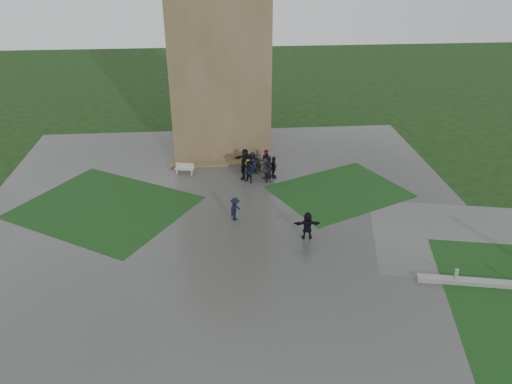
{
  "coord_description": "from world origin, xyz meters",
  "views": [
    {
      "loc": [
        -0.44,
        -27.39,
        17.01
      ],
      "look_at": [
        2.1,
        3.16,
        1.2
      ],
      "focal_mm": 35.0,
      "sensor_mm": 36.0,
      "label": 1
    }
  ],
  "objects": [
    {
      "name": "lawn_inset_left",
      "position": [
        -8.5,
        4.0,
        0.03
      ],
      "size": [
        14.1,
        13.46,
        0.01
      ],
      "primitive_type": "cube",
      "rotation": [
        0.0,
        0.0,
        -0.56
      ],
      "color": "#123512",
      "rests_on": "plaza"
    },
    {
      "name": "tower_plinth",
      "position": [
        0.0,
        10.6,
        0.13
      ],
      "size": [
        9.0,
        0.8,
        0.22
      ],
      "primitive_type": "cube",
      "color": "brown",
      "rests_on": "plaza"
    },
    {
      "name": "lawn_inset_right",
      "position": [
        8.5,
        5.0,
        0.03
      ],
      "size": [
        11.12,
        10.15,
        0.01
      ],
      "primitive_type": "cube",
      "rotation": [
        0.0,
        0.0,
        0.44
      ],
      "color": "#123512",
      "rests_on": "plaza"
    },
    {
      "name": "pedestrian_mid",
      "position": [
        0.57,
        1.49,
        0.84
      ],
      "size": [
        1.03,
        1.19,
        1.65
      ],
      "primitive_type": "imported",
      "rotation": [
        0.0,
        0.0,
        1.02
      ],
      "color": "black",
      "rests_on": "plaza"
    },
    {
      "name": "bench",
      "position": [
        -3.12,
        9.11,
        0.47
      ],
      "size": [
        1.57,
        0.8,
        0.87
      ],
      "rotation": [
        0.0,
        0.0,
        -0.23
      ],
      "color": "#ADAEA9",
      "rests_on": "plaza"
    },
    {
      "name": "tower",
      "position": [
        0.0,
        15.0,
        9.0
      ],
      "size": [
        8.0,
        8.0,
        18.0
      ],
      "primitive_type": "cube",
      "color": "brown",
      "rests_on": "ground"
    },
    {
      "name": "visitor_cluster",
      "position": [
        2.63,
        8.3,
        1.07
      ],
      "size": [
        3.4,
        3.4,
        2.43
      ],
      "color": "black",
      "rests_on": "plaza"
    },
    {
      "name": "pedestrian_near",
      "position": [
        4.96,
        -1.11,
        0.92
      ],
      "size": [
        1.7,
        0.69,
        1.8
      ],
      "primitive_type": "imported",
      "rotation": [
        0.0,
        0.0,
        3.09
      ],
      "color": "black",
      "rests_on": "plaza"
    },
    {
      "name": "plaza",
      "position": [
        0.0,
        2.0,
        0.01
      ],
      "size": [
        34.0,
        34.0,
        0.02
      ],
      "primitive_type": "cube",
      "color": "#3A3A38",
      "rests_on": "ground"
    },
    {
      "name": "ground",
      "position": [
        0.0,
        0.0,
        0.0
      ],
      "size": [
        120.0,
        120.0,
        0.0
      ],
      "primitive_type": "plane",
      "color": "black"
    }
  ]
}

